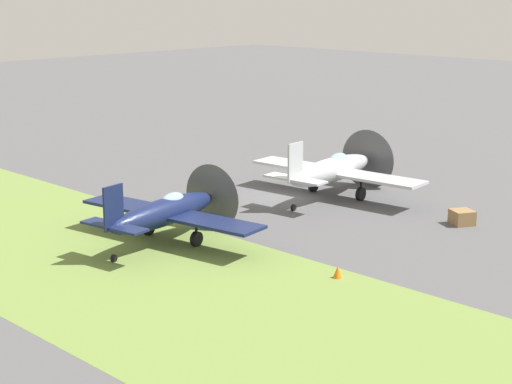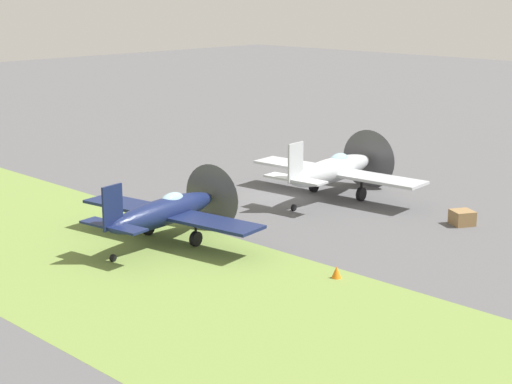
% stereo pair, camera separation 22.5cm
% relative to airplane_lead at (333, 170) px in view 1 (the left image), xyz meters
% --- Properties ---
extents(ground_plane, '(160.00, 160.00, 0.00)m').
position_rel_airplane_lead_xyz_m(ground_plane, '(-1.73, -1.34, -1.40)').
color(ground_plane, '#515154').
extents(grass_verge, '(120.00, 11.00, 0.01)m').
position_rel_airplane_lead_xyz_m(grass_verge, '(-1.73, -13.57, -1.39)').
color(grass_verge, olive).
rests_on(grass_verge, ground).
extents(airplane_lead, '(9.40, 7.44, 3.34)m').
position_rel_airplane_lead_xyz_m(airplane_lead, '(0.00, 0.00, 0.00)').
color(airplane_lead, '#B2B7BC').
rests_on(airplane_lead, ground).
extents(airplane_wingman, '(8.72, 6.93, 3.09)m').
position_rel_airplane_lead_xyz_m(airplane_wingman, '(-0.21, -10.44, -0.11)').
color(airplane_wingman, '#141E47').
rests_on(airplane_wingman, ground).
extents(ground_crew_chief, '(0.63, 0.38, 1.73)m').
position_rel_airplane_lead_xyz_m(ground_crew_chief, '(-4.39, 7.44, -0.49)').
color(ground_crew_chief, '#2D3342').
rests_on(ground_crew_chief, ground).
extents(ground_crew_mechanic, '(0.38, 0.56, 1.73)m').
position_rel_airplane_lead_xyz_m(ground_crew_mechanic, '(-3.64, 6.27, -0.49)').
color(ground_crew_mechanic, '#9E998E').
rests_on(ground_crew_mechanic, ground).
extents(supply_crate, '(1.23, 1.23, 0.64)m').
position_rel_airplane_lead_xyz_m(supply_crate, '(7.05, 0.20, -1.08)').
color(supply_crate, olive).
rests_on(supply_crate, ground).
extents(runway_marker_cone, '(0.36, 0.36, 0.44)m').
position_rel_airplane_lead_xyz_m(runway_marker_cone, '(7.40, -8.91, -1.18)').
color(runway_marker_cone, orange).
rests_on(runway_marker_cone, ground).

